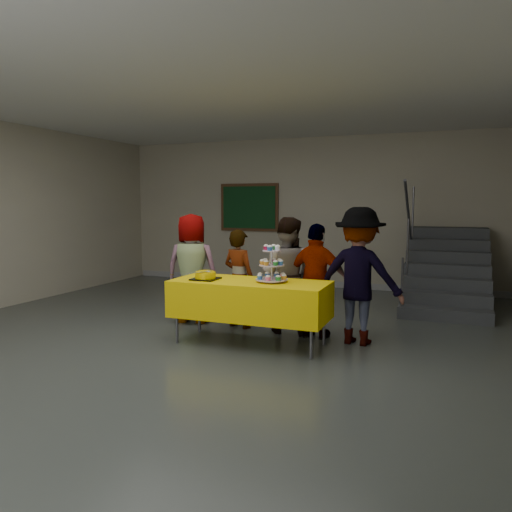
{
  "coord_description": "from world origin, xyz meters",
  "views": [
    {
      "loc": [
        2.76,
        -4.83,
        1.7
      ],
      "look_at": [
        0.53,
        0.82,
        1.05
      ],
      "focal_mm": 35.0,
      "sensor_mm": 36.0,
      "label": 1
    }
  ],
  "objects_px": {
    "schoolchild_a": "(192,268)",
    "schoolchild_e": "(359,276)",
    "cupcake_stand": "(272,267)",
    "schoolchild_b": "(239,279)",
    "bake_table": "(250,299)",
    "bear_cake": "(205,275)",
    "schoolchild_c": "(287,275)",
    "staircase": "(447,275)",
    "schoolchild_d": "(317,281)",
    "noticeboard": "(249,207)"
  },
  "relations": [
    {
      "from": "schoolchild_d",
      "to": "schoolchild_e",
      "type": "xyz_separation_m",
      "value": [
        0.53,
        -0.04,
        0.1
      ]
    },
    {
      "from": "schoolchild_a",
      "to": "staircase",
      "type": "bearing_deg",
      "value": -150.3
    },
    {
      "from": "schoolchild_c",
      "to": "cupcake_stand",
      "type": "bearing_deg",
      "value": 93.88
    },
    {
      "from": "schoolchild_d",
      "to": "noticeboard",
      "type": "relative_size",
      "value": 1.11
    },
    {
      "from": "bake_table",
      "to": "schoolchild_e",
      "type": "distance_m",
      "value": 1.34
    },
    {
      "from": "cupcake_stand",
      "to": "schoolchild_b",
      "type": "relative_size",
      "value": 0.33
    },
    {
      "from": "cupcake_stand",
      "to": "schoolchild_b",
      "type": "distance_m",
      "value": 1.04
    },
    {
      "from": "schoolchild_b",
      "to": "schoolchild_e",
      "type": "distance_m",
      "value": 1.68
    },
    {
      "from": "schoolchild_d",
      "to": "staircase",
      "type": "bearing_deg",
      "value": -108.93
    },
    {
      "from": "bear_cake",
      "to": "schoolchild_a",
      "type": "distance_m",
      "value": 1.07
    },
    {
      "from": "bake_table",
      "to": "schoolchild_c",
      "type": "xyz_separation_m",
      "value": [
        0.24,
        0.7,
        0.2
      ]
    },
    {
      "from": "schoolchild_c",
      "to": "bake_table",
      "type": "bearing_deg",
      "value": 72.37
    },
    {
      "from": "schoolchild_c",
      "to": "schoolchild_d",
      "type": "relative_size",
      "value": 1.05
    },
    {
      "from": "cupcake_stand",
      "to": "staircase",
      "type": "distance_m",
      "value": 4.0
    },
    {
      "from": "schoolchild_e",
      "to": "staircase",
      "type": "relative_size",
      "value": 0.69
    },
    {
      "from": "bake_table",
      "to": "schoolchild_c",
      "type": "relative_size",
      "value": 1.24
    },
    {
      "from": "schoolchild_e",
      "to": "staircase",
      "type": "bearing_deg",
      "value": -102.14
    },
    {
      "from": "cupcake_stand",
      "to": "schoolchild_a",
      "type": "height_order",
      "value": "schoolchild_a"
    },
    {
      "from": "schoolchild_a",
      "to": "noticeboard",
      "type": "xyz_separation_m",
      "value": [
        -0.59,
        3.6,
        0.83
      ]
    },
    {
      "from": "bear_cake",
      "to": "schoolchild_b",
      "type": "xyz_separation_m",
      "value": [
        0.09,
        0.81,
        -0.16
      ]
    },
    {
      "from": "schoolchild_c",
      "to": "schoolchild_e",
      "type": "height_order",
      "value": "schoolchild_e"
    },
    {
      "from": "cupcake_stand",
      "to": "noticeboard",
      "type": "xyz_separation_m",
      "value": [
        -2.06,
        4.32,
        0.66
      ]
    },
    {
      "from": "cupcake_stand",
      "to": "bear_cake",
      "type": "bearing_deg",
      "value": -171.58
    },
    {
      "from": "schoolchild_a",
      "to": "schoolchild_d",
      "type": "xyz_separation_m",
      "value": [
        1.87,
        -0.18,
        -0.05
      ]
    },
    {
      "from": "schoolchild_e",
      "to": "staircase",
      "type": "height_order",
      "value": "staircase"
    },
    {
      "from": "bear_cake",
      "to": "schoolchild_c",
      "type": "bearing_deg",
      "value": 45.46
    },
    {
      "from": "bake_table",
      "to": "staircase",
      "type": "bearing_deg",
      "value": 58.3
    },
    {
      "from": "bake_table",
      "to": "bear_cake",
      "type": "xyz_separation_m",
      "value": [
        -0.54,
        -0.1,
        0.27
      ]
    },
    {
      "from": "bear_cake",
      "to": "schoolchild_e",
      "type": "relative_size",
      "value": 0.22
    },
    {
      "from": "cupcake_stand",
      "to": "bear_cake",
      "type": "distance_m",
      "value": 0.83
    },
    {
      "from": "schoolchild_d",
      "to": "staircase",
      "type": "distance_m",
      "value": 3.31
    },
    {
      "from": "schoolchild_b",
      "to": "cupcake_stand",
      "type": "bearing_deg",
      "value": 152.73
    },
    {
      "from": "bear_cake",
      "to": "schoolchild_e",
      "type": "xyz_separation_m",
      "value": [
        1.75,
        0.62,
        -0.0
      ]
    },
    {
      "from": "bear_cake",
      "to": "schoolchild_c",
      "type": "distance_m",
      "value": 1.11
    },
    {
      "from": "bear_cake",
      "to": "schoolchild_c",
      "type": "height_order",
      "value": "schoolchild_c"
    },
    {
      "from": "bake_table",
      "to": "schoolchild_d",
      "type": "bearing_deg",
      "value": 39.91
    },
    {
      "from": "schoolchild_a",
      "to": "schoolchild_e",
      "type": "bearing_deg",
      "value": 164.85
    },
    {
      "from": "noticeboard",
      "to": "schoolchild_b",
      "type": "bearing_deg",
      "value": -69.81
    },
    {
      "from": "cupcake_stand",
      "to": "schoolchild_a",
      "type": "bearing_deg",
      "value": 153.67
    },
    {
      "from": "bake_table",
      "to": "schoolchild_c",
      "type": "height_order",
      "value": "schoolchild_c"
    },
    {
      "from": "bake_table",
      "to": "schoolchild_b",
      "type": "relative_size",
      "value": 1.4
    },
    {
      "from": "schoolchild_d",
      "to": "staircase",
      "type": "relative_size",
      "value": 0.6
    },
    {
      "from": "schoolchild_d",
      "to": "schoolchild_e",
      "type": "distance_m",
      "value": 0.54
    },
    {
      "from": "bear_cake",
      "to": "staircase",
      "type": "distance_m",
      "value": 4.53
    },
    {
      "from": "cupcake_stand",
      "to": "schoolchild_b",
      "type": "bearing_deg",
      "value": 136.21
    },
    {
      "from": "bear_cake",
      "to": "schoolchild_d",
      "type": "height_order",
      "value": "schoolchild_d"
    },
    {
      "from": "schoolchild_a",
      "to": "schoolchild_b",
      "type": "xyz_separation_m",
      "value": [
        0.74,
        -0.03,
        -0.1
      ]
    },
    {
      "from": "bear_cake",
      "to": "schoolchild_d",
      "type": "bearing_deg",
      "value": 28.45
    },
    {
      "from": "schoolchild_c",
      "to": "schoolchild_d",
      "type": "distance_m",
      "value": 0.46
    },
    {
      "from": "cupcake_stand",
      "to": "schoolchild_b",
      "type": "xyz_separation_m",
      "value": [
        -0.72,
        0.69,
        -0.27
      ]
    }
  ]
}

